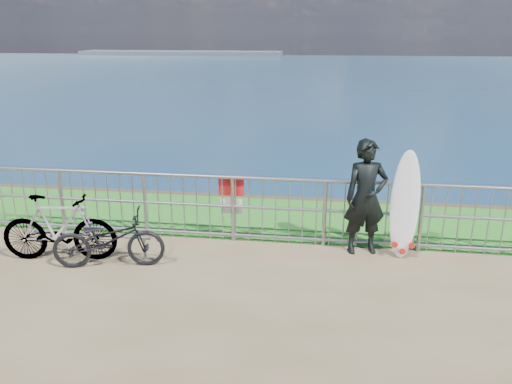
# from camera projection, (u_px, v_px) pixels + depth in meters

# --- Properties ---
(grass_strip) EXTENTS (120.00, 120.00, 0.00)m
(grass_strip) POSITION_uv_depth(u_px,v_px,m) (270.00, 218.00, 9.34)
(grass_strip) COLOR #237620
(grass_strip) RESTS_ON ground
(seascape) EXTENTS (260.00, 260.00, 5.00)m
(seascape) POSITION_uv_depth(u_px,v_px,m) (182.00, 56.00, 152.76)
(seascape) COLOR brown
(seascape) RESTS_ON ground
(railing) EXTENTS (10.06, 0.10, 1.13)m
(railing) POSITION_uv_depth(u_px,v_px,m) (264.00, 209.00, 8.13)
(railing) COLOR gray
(railing) RESTS_ON ground
(surfer) EXTENTS (0.75, 0.58, 1.81)m
(surfer) POSITION_uv_depth(u_px,v_px,m) (366.00, 197.00, 7.67)
(surfer) COLOR black
(surfer) RESTS_ON ground
(surfboard) EXTENTS (0.50, 0.46, 1.66)m
(surfboard) POSITION_uv_depth(u_px,v_px,m) (405.00, 208.00, 7.63)
(surfboard) COLOR white
(surfboard) RESTS_ON ground
(bicycle_near) EXTENTS (1.71, 0.91, 0.86)m
(bicycle_near) POSITION_uv_depth(u_px,v_px,m) (108.00, 240.00, 7.33)
(bicycle_near) COLOR black
(bicycle_near) RESTS_ON ground
(bicycle_far) EXTENTS (1.79, 0.71, 1.04)m
(bicycle_far) POSITION_uv_depth(u_px,v_px,m) (59.00, 228.00, 7.51)
(bicycle_far) COLOR black
(bicycle_far) RESTS_ON ground
(bike_rack) EXTENTS (1.89, 0.05, 0.39)m
(bike_rack) POSITION_uv_depth(u_px,v_px,m) (92.00, 237.00, 7.67)
(bike_rack) COLOR gray
(bike_rack) RESTS_ON ground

